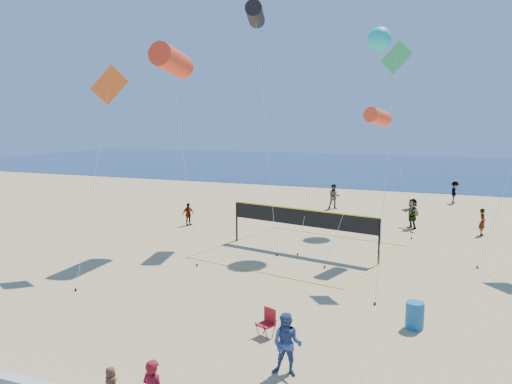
% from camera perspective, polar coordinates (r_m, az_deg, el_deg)
% --- Properties ---
extents(ground, '(120.00, 120.00, 0.00)m').
position_cam_1_polar(ground, '(14.39, -4.89, -19.88)').
color(ground, '#D8B27A').
rests_on(ground, ground).
extents(ocean, '(140.00, 50.00, 0.03)m').
position_cam_1_polar(ocean, '(73.84, 17.18, 2.67)').
color(ocean, navy).
rests_on(ocean, ground).
extents(toddler, '(0.44, 0.33, 0.81)m').
position_cam_1_polar(toddler, '(12.20, -16.26, -20.36)').
color(toddler, brown).
rests_on(toddler, seawall).
extents(bystander_a, '(0.87, 0.70, 1.71)m').
position_cam_1_polar(bystander_a, '(13.88, 3.57, -17.01)').
color(bystander_a, '#33497F').
rests_on(bystander_a, ground).
extents(far_person_0, '(0.74, 0.92, 1.46)m').
position_cam_1_polar(far_person_0, '(32.43, -7.76, -2.54)').
color(far_person_0, gray).
rests_on(far_person_0, ground).
extents(far_person_1, '(1.50, 1.76, 1.91)m').
position_cam_1_polar(far_person_1, '(32.68, 17.41, -2.36)').
color(far_person_1, gray).
rests_on(far_person_1, ground).
extents(far_person_2, '(0.41, 0.60, 1.61)m').
position_cam_1_polar(far_person_2, '(32.26, 24.46, -3.14)').
color(far_person_2, gray).
rests_on(far_person_2, ground).
extents(far_person_3, '(1.08, 0.94, 1.88)m').
position_cam_1_polar(far_person_3, '(38.54, 8.91, -0.52)').
color(far_person_3, gray).
rests_on(far_person_3, ground).
extents(far_person_4, '(0.76, 1.22, 1.80)m').
position_cam_1_polar(far_person_4, '(43.63, 21.76, -0.05)').
color(far_person_4, gray).
rests_on(far_person_4, ground).
extents(camp_chair, '(0.62, 0.72, 1.00)m').
position_cam_1_polar(camp_chair, '(16.21, 1.33, -14.51)').
color(camp_chair, '#A2121B').
rests_on(camp_chair, ground).
extents(trash_barrel, '(0.78, 0.78, 0.89)m').
position_cam_1_polar(trash_barrel, '(17.57, 17.68, -13.27)').
color(trash_barrel, '#165A93').
rests_on(trash_barrel, ground).
extents(volleyball_net, '(10.07, 9.96, 2.27)m').
position_cam_1_polar(volleyball_net, '(25.74, 5.24, -3.50)').
color(volleyball_net, black).
rests_on(volleyball_net, ground).
extents(kite_0, '(3.75, 4.67, 10.61)m').
position_cam_1_polar(kite_0, '(27.00, -9.59, 14.58)').
color(kite_0, red).
rests_on(kite_0, ground).
extents(kite_1, '(3.79, 5.79, 13.35)m').
position_cam_1_polar(kite_1, '(30.16, -0.09, 19.63)').
color(kite_1, black).
rests_on(kite_1, ground).
extents(kite_2, '(2.38, 4.14, 7.39)m').
position_cam_1_polar(kite_2, '(25.19, 13.75, 8.30)').
color(kite_2, '#FF4320').
rests_on(kite_2, ground).
extents(kite_3, '(2.25, 4.60, 9.30)m').
position_cam_1_polar(kite_3, '(24.40, -16.54, 10.85)').
color(kite_3, orange).
rests_on(kite_3, ground).
extents(kite_4, '(1.40, 5.27, 10.19)m').
position_cam_1_polar(kite_4, '(22.87, 15.61, 13.00)').
color(kite_4, '#2BA85D').
rests_on(kite_4, ground).
extents(kite_7, '(3.80, 5.26, 12.62)m').
position_cam_1_polar(kite_7, '(34.15, 13.93, 16.61)').
color(kite_7, '#16CAC4').
rests_on(kite_7, ground).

